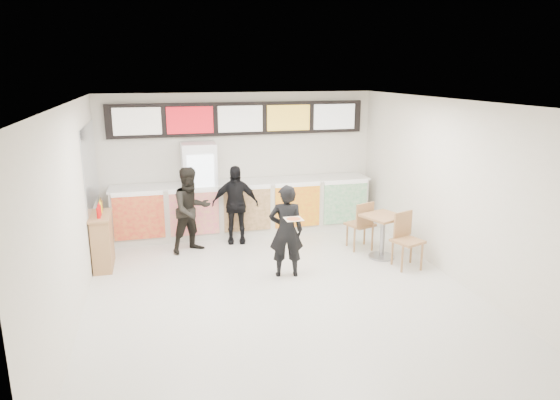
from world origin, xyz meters
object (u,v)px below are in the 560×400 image
object	(u,v)px
customer_main	(286,231)
customer_left	(191,210)
cafe_table	(383,228)
service_counter	(244,207)
drinks_fridge	(200,190)
customer_mid	(235,204)
condiment_ledge	(103,240)

from	to	relation	value
customer_main	customer_left	world-z (taller)	customer_left
customer_left	cafe_table	distance (m)	3.68
service_counter	drinks_fridge	bearing A→B (deg)	179.01
service_counter	customer_mid	distance (m)	0.69
service_counter	customer_left	distance (m)	1.52
drinks_fridge	cafe_table	bearing A→B (deg)	-34.20
customer_left	cafe_table	size ratio (longest dim) A/B	0.96
customer_main	cafe_table	world-z (taller)	customer_main
service_counter	condiment_ledge	bearing A→B (deg)	-154.66
customer_main	customer_mid	distance (m)	2.01
customer_left	condiment_ledge	distance (m)	1.71
drinks_fridge	customer_mid	distance (m)	0.90
customer_mid	cafe_table	size ratio (longest dim) A/B	0.92
service_counter	cafe_table	size ratio (longest dim) A/B	3.18
customer_main	cafe_table	distance (m)	2.03
customer_main	customer_left	distance (m)	2.19
cafe_table	condiment_ledge	size ratio (longest dim) A/B	1.49
service_counter	condiment_ledge	xyz separation A→B (m)	(-2.82, -1.34, -0.07)
customer_left	customer_main	bearing A→B (deg)	-71.92
customer_mid	condiment_ledge	distance (m)	2.65
customer_left	cafe_table	world-z (taller)	customer_left
customer_left	customer_mid	distance (m)	0.96
drinks_fridge	condiment_ledge	size ratio (longest dim) A/B	1.71
service_counter	cafe_table	xyz separation A→B (m)	(2.25, -2.15, 0.00)
customer_mid	condiment_ledge	xyz separation A→B (m)	(-2.53, -0.75, -0.30)
drinks_fridge	customer_left	bearing A→B (deg)	-106.16
drinks_fridge	customer_left	distance (m)	0.96
cafe_table	condiment_ledge	world-z (taller)	condiment_ledge
customer_main	drinks_fridge	bearing A→B (deg)	-54.75
customer_main	customer_left	size ratio (longest dim) A/B	0.96
customer_main	cafe_table	bearing A→B (deg)	-159.33
drinks_fridge	condiment_ledge	xyz separation A→B (m)	(-1.89, -1.35, -0.50)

